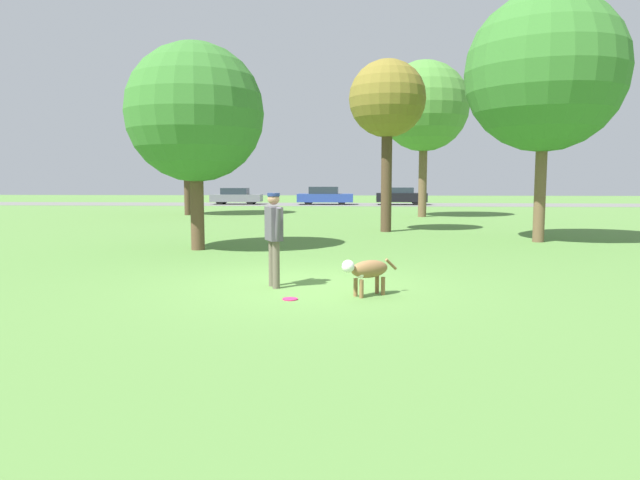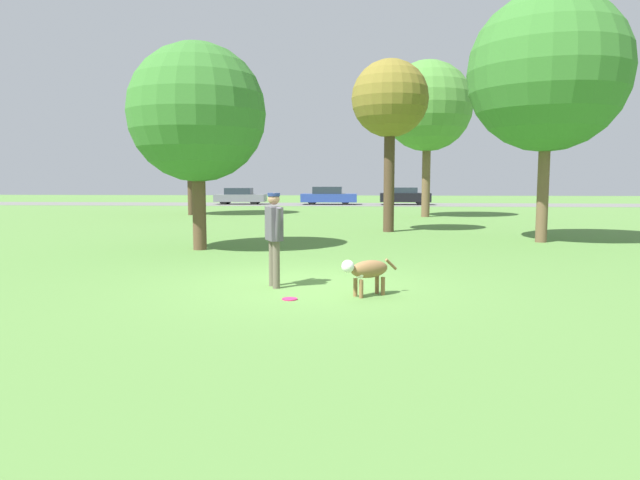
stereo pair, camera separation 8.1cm
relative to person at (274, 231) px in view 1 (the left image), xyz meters
name	(u,v)px [view 1 (the left image)]	position (x,y,z in m)	size (l,w,h in m)	color
ground_plane	(304,285)	(0.52, 0.24, -1.02)	(120.00, 120.00, 0.00)	#56843D
far_road_strip	(343,204)	(0.52, 34.48, -1.01)	(120.00, 6.00, 0.01)	slate
person	(274,231)	(0.00, 0.00, 0.00)	(0.39, 0.69, 1.71)	#665B4C
dog	(367,270)	(1.66, -0.70, -0.58)	(0.99, 0.78, 0.64)	olive
frisbee	(290,299)	(0.41, -1.06, -1.01)	(0.25, 0.25, 0.02)	#E52366
tree_far_right	(424,107)	(4.98, 19.99, 4.65)	(4.61, 4.61, 8.00)	brown
tree_mid_center	(387,101)	(2.62, 11.26, 3.80)	(2.82, 2.82, 6.31)	#4C3826
tree_near_left	(195,113)	(-2.90, 5.38, 2.71)	(3.75, 3.75, 5.62)	brown
tree_near_right	(545,73)	(7.19, 7.99, 4.15)	(4.80, 4.80, 7.58)	brown
tree_far_left	(186,113)	(-7.71, 20.70, 4.52)	(4.94, 4.94, 8.03)	#4C3826
parked_car_grey	(236,196)	(-7.87, 34.33, -0.38)	(3.98, 1.81, 1.29)	slate
parked_car_blue	(325,196)	(-0.87, 34.32, -0.35)	(4.32, 1.81, 1.39)	#284293
parked_car_black	(401,196)	(5.02, 34.28, -0.35)	(3.88, 1.80, 1.34)	black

